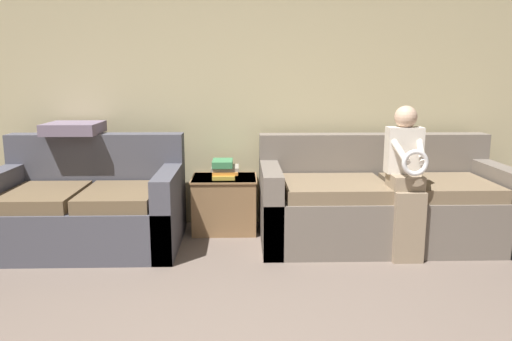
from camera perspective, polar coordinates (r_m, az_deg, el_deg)
The scene contains 7 objects.
wall_back at distance 4.82m, azimuth -2.31°, elevation 8.92°, with size 6.79×0.06×2.55m.
couch_main at distance 4.52m, azimuth 14.11°, elevation -3.72°, with size 2.11×0.99×0.90m.
couch_side at distance 4.50m, azimuth -18.63°, elevation -4.15°, with size 1.56×0.99×0.92m.
child_left_seated at distance 4.08m, azimuth 16.80°, elevation -0.46°, with size 0.28×0.38×1.20m.
side_shelf at distance 4.67m, azimuth -3.62°, elevation -3.73°, with size 0.60×0.49×0.51m.
book_stack at distance 4.60m, azimuth -3.66°, elevation 0.16°, with size 0.25×0.31×0.16m.
throw_pillow at distance 4.77m, azimuth -20.11°, elevation 4.56°, with size 0.47×0.47×0.10m.
Camera 1 is at (0.06, -1.80, 1.44)m, focal length 35.00 mm.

